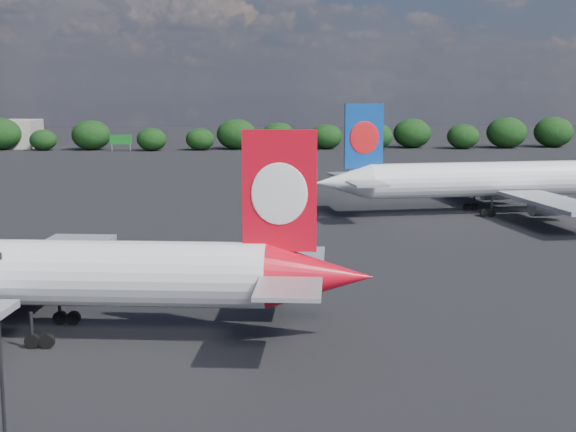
{
  "coord_description": "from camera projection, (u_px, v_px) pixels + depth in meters",
  "views": [
    {
      "loc": [
        11.7,
        -46.83,
        17.54
      ],
      "look_at": [
        16.0,
        12.0,
        8.0
      ],
      "focal_mm": 50.0,
      "sensor_mm": 36.0,
      "label": 1
    }
  ],
  "objects": [
    {
      "name": "china_southern_airliner",
      "position": [
        485.0,
        180.0,
        111.4
      ],
      "size": [
        46.97,
        44.74,
        15.32
      ],
      "color": "white",
      "rests_on": "ground"
    },
    {
      "name": "horizon_treeline",
      "position": [
        222.0,
        135.0,
        225.95
      ],
      "size": [
        204.7,
        16.96,
        9.27
      ],
      "color": "black",
      "rests_on": "ground"
    },
    {
      "name": "highway_sign",
      "position": [
        121.0,
        140.0,
        219.55
      ],
      "size": [
        6.0,
        0.3,
        4.5
      ],
      "color": "#14651E",
      "rests_on": "ground"
    },
    {
      "name": "billboard_yellow",
      "position": [
        230.0,
        135.0,
        227.5
      ],
      "size": [
        5.0,
        0.3,
        5.5
      ],
      "color": "gold",
      "rests_on": "ground"
    },
    {
      "name": "qantas_airliner",
      "position": [
        40.0,
        274.0,
        56.4
      ],
      "size": [
        45.05,
        42.94,
        14.7
      ],
      "color": "white",
      "rests_on": "ground"
    },
    {
      "name": "apron_lamp_post",
      "position": [
        0.0,
        357.0,
        34.87
      ],
      "size": [
        0.55,
        0.3,
        10.53
      ],
      "color": "black",
      "rests_on": "ground"
    },
    {
      "name": "ground",
      "position": [
        143.0,
        219.0,
        107.14
      ],
      "size": [
        500.0,
        500.0,
        0.0
      ],
      "primitive_type": "plane",
      "color": "black",
      "rests_on": "ground"
    }
  ]
}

